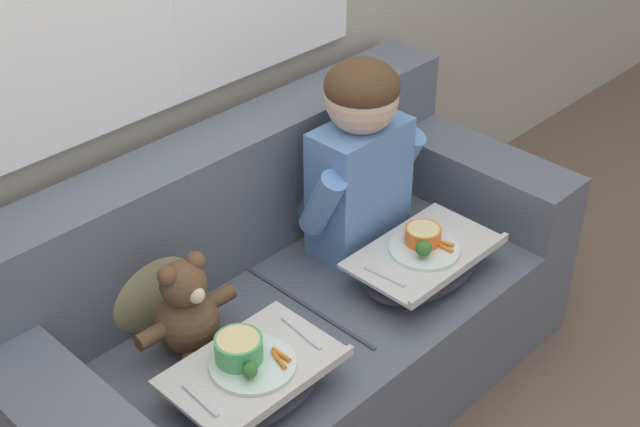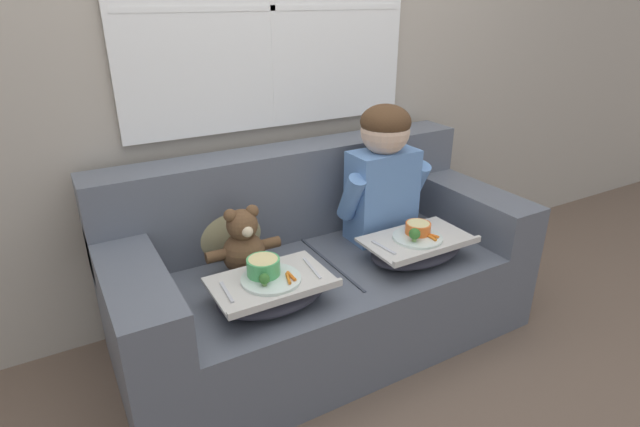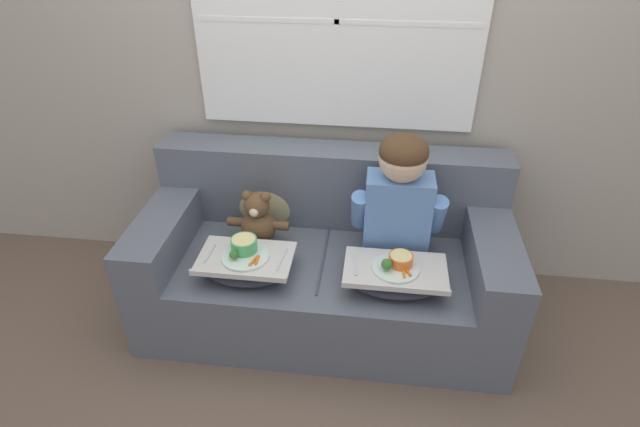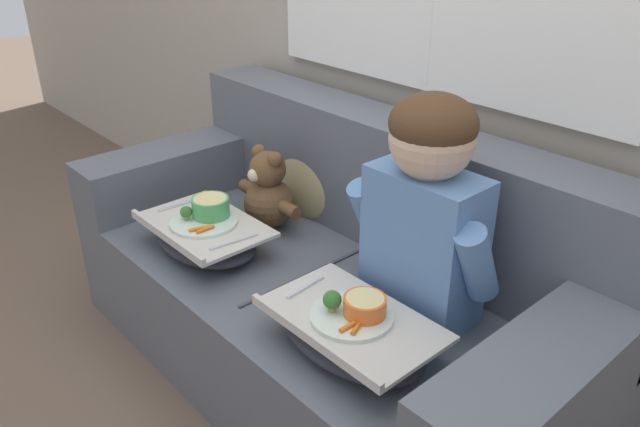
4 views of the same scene
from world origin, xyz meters
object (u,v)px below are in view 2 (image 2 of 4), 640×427
object	(u,v)px
teddy_bear	(244,246)
lap_tray_child	(417,247)
child_figure	(383,167)
lap_tray_teddy	(271,289)
couch	(318,272)
throw_pillow_behind_child	(360,193)
throw_pillow_behind_teddy	(227,222)

from	to	relation	value
teddy_bear	lap_tray_child	size ratio (longest dim) A/B	0.69
child_figure	lap_tray_teddy	distance (m)	0.82
lap_tray_child	teddy_bear	bearing A→B (deg)	159.16
child_figure	lap_tray_teddy	bearing A→B (deg)	-159.09
couch	throw_pillow_behind_child	size ratio (longest dim) A/B	5.22
lap_tray_teddy	throw_pillow_behind_child	bearing A→B (deg)	32.83
child_figure	lap_tray_child	size ratio (longest dim) A/B	1.36
throw_pillow_behind_child	teddy_bear	world-z (taller)	throw_pillow_behind_child
throw_pillow_behind_child	teddy_bear	size ratio (longest dim) A/B	1.09
throw_pillow_behind_child	child_figure	distance (m)	0.27
couch	teddy_bear	distance (m)	0.42
couch	child_figure	bearing A→B (deg)	0.52
throw_pillow_behind_teddy	lap_tray_teddy	size ratio (longest dim) A/B	0.83
teddy_bear	lap_tray_child	bearing A→B (deg)	-20.84
teddy_bear	lap_tray_child	xyz separation A→B (m)	(0.71, -0.27, -0.07)
throw_pillow_behind_child	throw_pillow_behind_teddy	size ratio (longest dim) A/B	0.95
couch	throw_pillow_behind_teddy	size ratio (longest dim) A/B	4.98
child_figure	throw_pillow_behind_child	bearing A→B (deg)	90.00
teddy_bear	lap_tray_child	distance (m)	0.76
lap_tray_child	lap_tray_teddy	distance (m)	0.71
throw_pillow_behind_teddy	child_figure	distance (m)	0.76
couch	teddy_bear	world-z (taller)	couch
lap_tray_child	throw_pillow_behind_child	bearing A→B (deg)	90.06
child_figure	teddy_bear	size ratio (longest dim) A/B	1.99
lap_tray_teddy	couch	bearing A→B (deg)	37.01
teddy_bear	lap_tray_child	world-z (taller)	teddy_bear
couch	lap_tray_child	distance (m)	0.48
child_figure	teddy_bear	bearing A→B (deg)	-179.76
throw_pillow_behind_child	throw_pillow_behind_teddy	xyz separation A→B (m)	(-0.71, 0.00, 0.00)
lap_tray_child	lap_tray_teddy	world-z (taller)	lap_tray_teddy
lap_tray_teddy	child_figure	bearing A→B (deg)	20.91
couch	lap_tray_teddy	distance (m)	0.48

